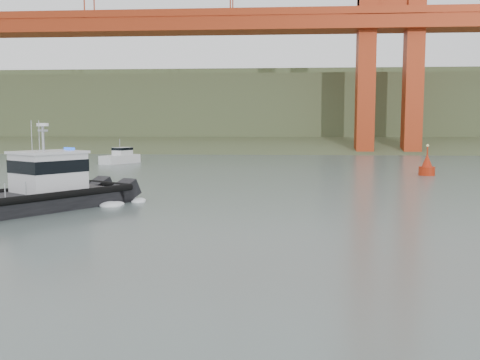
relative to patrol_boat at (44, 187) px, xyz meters
name	(u,v)px	position (x,y,z in m)	size (l,w,h in m)	color
ground	(192,263)	(10.89, -12.01, -1.33)	(400.00, 400.00, 0.00)	#505F5A
headlands	(266,117)	(10.89, 113.48, 5.72)	(500.00, 105.36, 27.12)	#3A4729
patrol_boat	(44,187)	(0.00, 0.00, 0.00)	(9.36, 11.30, 5.31)	black
motorboat	(121,157)	(-6.55, 37.68, -0.51)	(4.23, 6.24, 3.27)	silver
nav_buoy	(427,167)	(28.87, 23.33, -0.46)	(1.58, 1.58, 3.29)	#A6220B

